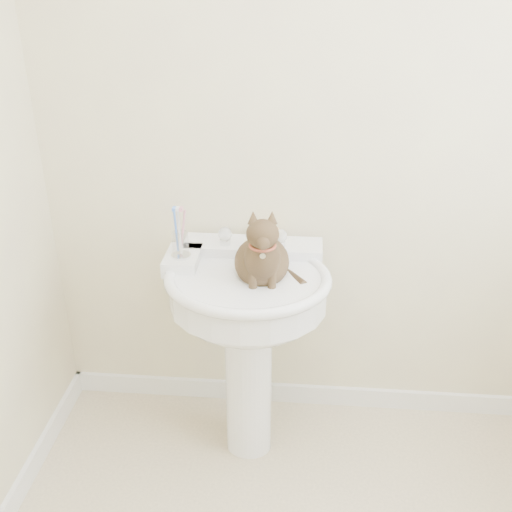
# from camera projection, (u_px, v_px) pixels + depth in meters

# --- Properties ---
(wall_back) EXTENTS (2.20, 0.00, 2.50)m
(wall_back) POSITION_uv_depth(u_px,v_px,m) (335.00, 125.00, 2.11)
(wall_back) COLOR beige
(wall_back) RESTS_ON ground
(baseboard_back) EXTENTS (2.20, 0.02, 0.09)m
(baseboard_back) POSITION_uv_depth(u_px,v_px,m) (319.00, 395.00, 2.65)
(baseboard_back) COLOR white
(baseboard_back) RESTS_ON floor
(pedestal_sink) EXTENTS (0.60, 0.59, 0.82)m
(pedestal_sink) POSITION_uv_depth(u_px,v_px,m) (248.00, 310.00, 2.15)
(pedestal_sink) COLOR white
(pedestal_sink) RESTS_ON floor
(faucet) EXTENTS (0.28, 0.12, 0.14)m
(faucet) POSITION_uv_depth(u_px,v_px,m) (252.00, 237.00, 2.18)
(faucet) COLOR silver
(faucet) RESTS_ON pedestal_sink
(soap_bar) EXTENTS (0.10, 0.08, 0.03)m
(soap_bar) POSITION_uv_depth(u_px,v_px,m) (268.00, 235.00, 2.26)
(soap_bar) COLOR gold
(soap_bar) RESTS_ON pedestal_sink
(toothbrush_cup) EXTENTS (0.07, 0.07, 0.19)m
(toothbrush_cup) POSITION_uv_depth(u_px,v_px,m) (180.00, 244.00, 2.11)
(toothbrush_cup) COLOR silver
(toothbrush_cup) RESTS_ON pedestal_sink
(cat) EXTENTS (0.21, 0.26, 0.38)m
(cat) POSITION_uv_depth(u_px,v_px,m) (262.00, 258.00, 2.04)
(cat) COLOR brown
(cat) RESTS_ON pedestal_sink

